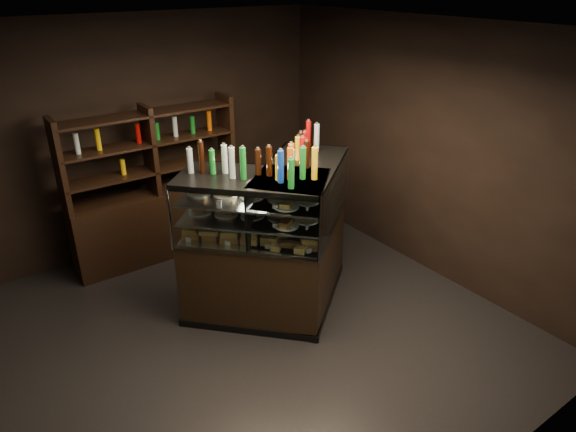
% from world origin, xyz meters
% --- Properties ---
extents(ground, '(5.00, 5.00, 0.00)m').
position_xyz_m(ground, '(0.00, 0.00, 0.00)').
color(ground, black).
rests_on(ground, ground).
extents(room_shell, '(5.02, 5.02, 3.01)m').
position_xyz_m(room_shell, '(0.00, 0.00, 1.94)').
color(room_shell, black).
rests_on(room_shell, ground).
extents(display_case, '(2.18, 1.60, 1.63)m').
position_xyz_m(display_case, '(0.48, 0.18, 0.54)').
color(display_case, black).
rests_on(display_case, ground).
extents(food_display, '(1.72, 1.08, 0.49)m').
position_xyz_m(food_display, '(0.48, 0.17, 1.23)').
color(food_display, '#BA8943').
rests_on(food_display, display_case).
extents(bottles_top, '(1.53, 0.94, 0.30)m').
position_xyz_m(bottles_top, '(0.48, 0.18, 1.76)').
color(bottles_top, silver).
rests_on(bottles_top, display_case).
extents(potted_conifer, '(0.40, 0.40, 0.85)m').
position_xyz_m(potted_conifer, '(0.69, 1.33, 0.49)').
color(potted_conifer, black).
rests_on(potted_conifer, ground).
extents(back_shelving, '(2.17, 0.44, 2.00)m').
position_xyz_m(back_shelving, '(-0.11, 2.05, 0.61)').
color(back_shelving, black).
rests_on(back_shelving, ground).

